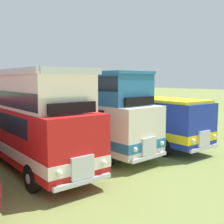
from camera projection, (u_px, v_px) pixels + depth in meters
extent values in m
plane|color=olive|center=(22.00, 161.00, 14.00)|extent=(200.00, 200.00, 0.00)
cube|color=red|center=(21.00, 128.00, 13.77)|extent=(2.52, 11.25, 2.30)
cube|color=silver|center=(22.00, 140.00, 13.84)|extent=(2.56, 11.29, 0.44)
cube|color=#19232D|center=(18.00, 115.00, 14.01)|extent=(2.54, 8.85, 0.76)
cube|color=#19232D|center=(80.00, 131.00, 9.37)|extent=(2.20, 0.10, 0.90)
cube|color=silver|center=(83.00, 168.00, 9.44)|extent=(0.90, 0.12, 0.80)
cube|color=silver|center=(83.00, 182.00, 9.47)|extent=(2.30, 0.14, 0.16)
sphere|color=#EAEACC|center=(104.00, 163.00, 9.98)|extent=(0.22, 0.22, 0.22)
sphere|color=#EAEACC|center=(59.00, 173.00, 8.87)|extent=(0.22, 0.22, 0.22)
cube|color=silver|center=(18.00, 89.00, 13.74)|extent=(2.42, 10.35, 1.50)
cube|color=silver|center=(73.00, 71.00, 9.47)|extent=(2.40, 0.10, 0.24)
cube|color=silver|center=(40.00, 74.00, 14.39)|extent=(0.12, 10.35, 0.24)
cube|color=#19232D|center=(18.00, 96.00, 13.78)|extent=(2.46, 10.25, 0.64)
cube|color=black|center=(73.00, 108.00, 9.67)|extent=(1.90, 0.12, 0.40)
cylinder|color=black|center=(85.00, 166.00, 11.50)|extent=(0.28, 1.04, 1.04)
cylinder|color=silver|center=(88.00, 165.00, 11.59)|extent=(0.02, 0.36, 0.36)
cylinder|color=black|center=(32.00, 178.00, 10.07)|extent=(0.28, 1.04, 1.04)
cylinder|color=silver|center=(28.00, 179.00, 9.98)|extent=(0.02, 0.36, 0.36)
cylinder|color=black|center=(18.00, 136.00, 17.59)|extent=(0.28, 1.04, 1.04)
cylinder|color=silver|center=(20.00, 136.00, 17.68)|extent=(0.02, 0.36, 0.36)
cube|color=silver|center=(85.00, 121.00, 16.03)|extent=(2.97, 9.80, 2.30)
cube|color=teal|center=(85.00, 131.00, 16.10)|extent=(3.02, 9.84, 0.44)
cube|color=#19232D|center=(81.00, 110.00, 16.26)|extent=(2.89, 7.40, 0.76)
cube|color=#19232D|center=(148.00, 119.00, 12.38)|extent=(2.20, 0.21, 0.90)
cube|color=silver|center=(149.00, 146.00, 12.45)|extent=(0.90, 0.16, 0.80)
cube|color=silver|center=(149.00, 157.00, 12.48)|extent=(2.30, 0.25, 0.16)
sphere|color=#EAEACC|center=(162.00, 143.00, 13.03)|extent=(0.22, 0.22, 0.22)
sphere|color=#EAEACC|center=(135.00, 150.00, 11.85)|extent=(0.22, 0.22, 0.22)
cube|color=teal|center=(82.00, 88.00, 15.99)|extent=(2.83, 8.89, 1.50)
cube|color=teal|center=(82.00, 74.00, 15.90)|extent=(2.89, 9.00, 0.14)
cube|color=#19232D|center=(82.00, 83.00, 15.96)|extent=(2.87, 8.80, 0.68)
cube|color=black|center=(140.00, 101.00, 12.66)|extent=(1.90, 0.21, 0.40)
cylinder|color=black|center=(139.00, 148.00, 14.50)|extent=(0.33, 1.05, 1.04)
cylinder|color=silver|center=(141.00, 147.00, 14.60)|extent=(0.04, 0.36, 0.36)
cylinder|color=black|center=(106.00, 156.00, 12.99)|extent=(0.33, 1.05, 1.04)
cylinder|color=silver|center=(104.00, 156.00, 12.89)|extent=(0.04, 0.36, 0.36)
cylinder|color=black|center=(73.00, 131.00, 19.19)|extent=(0.33, 1.05, 1.04)
cylinder|color=silver|center=(75.00, 131.00, 19.29)|extent=(0.04, 0.36, 0.36)
cylinder|color=black|center=(43.00, 136.00, 17.68)|extent=(0.33, 1.05, 1.04)
cylinder|color=silver|center=(41.00, 136.00, 17.59)|extent=(0.04, 0.36, 0.36)
cube|color=#1E339E|center=(130.00, 115.00, 18.54)|extent=(2.74, 11.45, 2.30)
cube|color=yellow|center=(130.00, 124.00, 18.61)|extent=(2.78, 11.49, 0.44)
cube|color=#19232D|center=(126.00, 106.00, 18.79)|extent=(2.72, 9.05, 0.76)
cube|color=#19232D|center=(203.00, 114.00, 14.01)|extent=(2.20, 0.15, 0.90)
cube|color=silver|center=(204.00, 139.00, 14.07)|extent=(0.90, 0.14, 0.80)
cube|color=silver|center=(204.00, 148.00, 14.10)|extent=(2.30, 0.19, 0.16)
sphere|color=#EAEACC|center=(214.00, 136.00, 14.60)|extent=(0.22, 0.22, 0.22)
sphere|color=#EAEACC|center=(193.00, 141.00, 13.52)|extent=(0.22, 0.22, 0.22)
cube|color=yellow|center=(130.00, 97.00, 18.40)|extent=(2.69, 11.05, 0.14)
cylinder|color=black|center=(191.00, 141.00, 16.13)|extent=(0.30, 1.05, 1.04)
cylinder|color=silver|center=(192.00, 141.00, 16.22)|extent=(0.03, 0.36, 0.36)
cylinder|color=black|center=(164.00, 147.00, 14.75)|extent=(0.30, 1.05, 1.04)
cylinder|color=silver|center=(162.00, 147.00, 14.66)|extent=(0.03, 0.36, 0.36)
cylinder|color=black|center=(109.00, 124.00, 22.45)|extent=(0.30, 1.05, 1.04)
cylinder|color=silver|center=(111.00, 123.00, 22.54)|extent=(0.03, 0.36, 0.36)
cylinder|color=black|center=(85.00, 127.00, 21.07)|extent=(0.30, 1.05, 1.04)
cylinder|color=silver|center=(83.00, 127.00, 20.98)|extent=(0.03, 0.36, 0.36)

